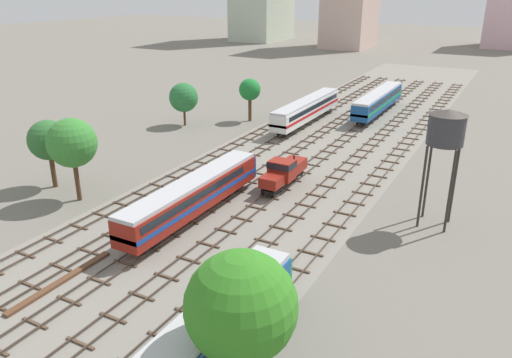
% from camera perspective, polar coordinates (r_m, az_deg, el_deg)
% --- Properties ---
extents(ground_plane, '(480.00, 480.00, 0.00)m').
position_cam_1_polar(ground_plane, '(68.74, 5.78, 2.73)').
color(ground_plane, slate).
extents(ballast_bed, '(25.59, 176.00, 0.01)m').
position_cam_1_polar(ballast_bed, '(68.74, 5.78, 2.73)').
color(ballast_bed, gray).
rests_on(ballast_bed, ground).
extents(track_far_left, '(2.40, 126.00, 0.29)m').
position_cam_1_polar(track_far_left, '(74.12, -1.63, 4.33)').
color(track_far_left, '#47382D').
rests_on(track_far_left, ground).
extents(track_left, '(2.40, 126.00, 0.29)m').
position_cam_1_polar(track_left, '(72.14, 1.35, 3.85)').
color(track_left, '#47382D').
rests_on(track_left, ground).
extents(track_centre_left, '(2.40, 126.00, 0.29)m').
position_cam_1_polar(track_centre_left, '(70.38, 4.48, 3.34)').
color(track_centre_left, '#47382D').
rests_on(track_centre_left, ground).
extents(track_centre, '(2.40, 126.00, 0.29)m').
position_cam_1_polar(track_centre, '(68.84, 7.76, 2.78)').
color(track_centre, '#47382D').
rests_on(track_centre, ground).
extents(track_centre_right, '(2.40, 126.00, 0.29)m').
position_cam_1_polar(track_centre_right, '(67.54, 11.18, 2.20)').
color(track_centre_right, '#47382D').
rests_on(track_centre_right, ground).
extents(track_right, '(2.40, 126.00, 0.29)m').
position_cam_1_polar(track_right, '(66.50, 14.71, 1.58)').
color(track_right, '#47382D').
rests_on(track_right, ground).
extents(diesel_railcar_right_nearest, '(2.96, 20.50, 3.80)m').
position_cam_1_polar(diesel_railcar_right_nearest, '(30.13, -7.15, -18.69)').
color(diesel_railcar_right_nearest, '#194C8C').
rests_on(diesel_railcar_right_nearest, ground).
extents(diesel_railcar_centre_left_near, '(2.96, 20.50, 3.80)m').
position_cam_1_polar(diesel_railcar_centre_left_near, '(49.51, -7.18, -1.73)').
color(diesel_railcar_centre_left_near, maroon).
rests_on(diesel_railcar_centre_left_near, ground).
extents(shunter_loco_centre_mid, '(2.74, 8.46, 3.10)m').
position_cam_1_polar(shunter_loco_centre_mid, '(56.92, 3.13, 0.92)').
color(shunter_loco_centre_mid, maroon).
rests_on(shunter_loco_centre_mid, ground).
extents(passenger_coach_left_midfar, '(2.96, 22.00, 3.80)m').
position_cam_1_polar(passenger_coach_left_midfar, '(83.81, 5.81, 8.01)').
color(passenger_coach_left_midfar, white).
rests_on(passenger_coach_left_midfar, ground).
extents(passenger_coach_centre_far, '(2.96, 22.00, 3.80)m').
position_cam_1_polar(passenger_coach_centre_far, '(92.09, 13.75, 8.73)').
color(passenger_coach_centre_far, '#194C8C').
rests_on(passenger_coach_centre_far, ground).
extents(water_tower, '(3.47, 3.47, 11.42)m').
position_cam_1_polar(water_tower, '(48.74, 20.84, 5.26)').
color(water_tower, '#2D2826').
rests_on(water_tower, ground).
extents(lineside_tree_0, '(5.98, 5.98, 9.43)m').
position_cam_1_polar(lineside_tree_0, '(26.57, -1.73, -14.34)').
color(lineside_tree_0, '#4C331E').
rests_on(lineside_tree_0, ground).
extents(lineside_tree_1, '(4.52, 4.52, 7.86)m').
position_cam_1_polar(lineside_tree_1, '(60.53, -22.56, 4.08)').
color(lineside_tree_1, '#4C331E').
rests_on(lineside_tree_1, ground).
extents(lineside_tree_2, '(4.69, 4.69, 6.99)m').
position_cam_1_polar(lineside_tree_2, '(82.82, -8.24, 9.17)').
color(lineside_tree_2, '#4C331E').
rests_on(lineside_tree_2, ground).
extents(lineside_tree_3, '(3.62, 3.62, 7.17)m').
position_cam_1_polar(lineside_tree_3, '(84.67, -0.71, 10.10)').
color(lineside_tree_3, '#4C331E').
rests_on(lineside_tree_3, ground).
extents(lineside_tree_4, '(5.18, 5.18, 9.04)m').
position_cam_1_polar(lineside_tree_4, '(55.45, -20.22, 3.85)').
color(lineside_tree_4, '#4C331E').
rests_on(lineside_tree_4, ground).
extents(spare_rail_bundle, '(0.60, 10.00, 0.24)m').
position_cam_1_polar(spare_rail_bundle, '(42.88, -21.29, -10.79)').
color(spare_rail_bundle, brown).
rests_on(spare_rail_bundle, ground).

